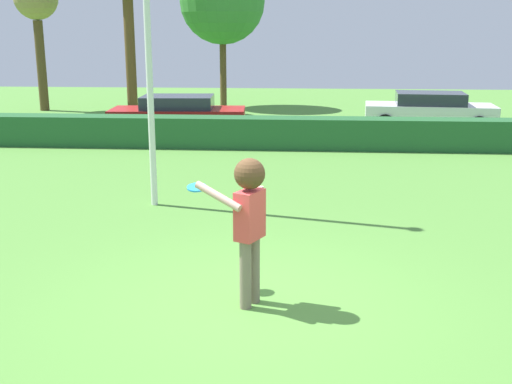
# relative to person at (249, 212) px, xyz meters

# --- Properties ---
(ground_plane) EXTENTS (60.00, 60.00, 0.00)m
(ground_plane) POSITION_rel_person_xyz_m (0.05, 0.01, -1.17)
(ground_plane) COLOR #528B38
(person) EXTENTS (0.83, 0.52, 1.80)m
(person) POSITION_rel_person_xyz_m (0.00, 0.00, 0.00)
(person) COLOR #7D6A5D
(person) RESTS_ON ground
(frisbee) EXTENTS (0.25, 0.25, 0.07)m
(frisbee) POSITION_rel_person_xyz_m (-0.71, 0.59, 0.13)
(frisbee) COLOR #268CE5
(hedge_row) EXTENTS (20.66, 0.90, 0.86)m
(hedge_row) POSITION_rel_person_xyz_m (0.05, 10.60, -0.74)
(hedge_row) COLOR #245A2D
(hedge_row) RESTS_ON ground
(parked_car_red) EXTENTS (4.30, 2.03, 1.25)m
(parked_car_red) POSITION_rel_person_xyz_m (-3.32, 12.62, -0.48)
(parked_car_red) COLOR #B21E1E
(parked_car_red) RESTS_ON ground
(parked_car_white) EXTENTS (4.33, 2.10, 1.25)m
(parked_car_white) POSITION_rel_person_xyz_m (4.82, 14.37, -0.48)
(parked_car_white) COLOR white
(parked_car_white) RESTS_ON ground
(bare_elm_tree) EXTENTS (1.77, 1.77, 5.42)m
(bare_elm_tree) POSITION_rel_person_xyz_m (-10.18, 18.67, 3.14)
(bare_elm_tree) COLOR #503C21
(bare_elm_tree) RESTS_ON ground
(maple_tree) EXTENTS (3.59, 3.59, 6.25)m
(maple_tree) POSITION_rel_person_xyz_m (-2.86, 20.48, 3.27)
(maple_tree) COLOR brown
(maple_tree) RESTS_ON ground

